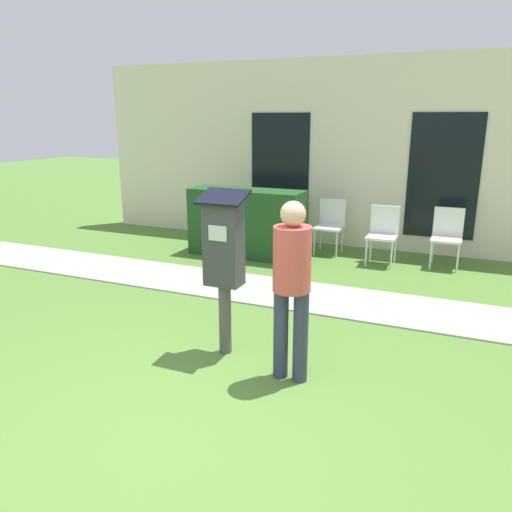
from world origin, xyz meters
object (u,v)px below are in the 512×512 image
at_px(outdoor_chair_left, 331,222).
at_px(person_standing, 292,278).
at_px(parking_meter, 224,252).
at_px(outdoor_chair_right, 447,233).
at_px(outdoor_chair_middle, 383,230).

bearing_deg(outdoor_chair_left, person_standing, -64.99).
xyz_separation_m(parking_meter, outdoor_chair_right, (1.80, 3.97, -0.49)).
distance_m(outdoor_chair_middle, outdoor_chair_right, 0.95).
height_order(parking_meter, outdoor_chair_right, parking_meter).
distance_m(outdoor_chair_left, outdoor_chair_right, 1.85).
bearing_deg(outdoor_chair_middle, person_standing, -98.95).
bearing_deg(outdoor_chair_middle, parking_meter, -110.29).
xyz_separation_m(outdoor_chair_left, outdoor_chair_middle, (0.93, -0.32, 0.00)).
bearing_deg(parking_meter, outdoor_chair_middle, 76.86).
relative_size(outdoor_chair_middle, outdoor_chair_right, 1.00).
distance_m(parking_meter, outdoor_chair_right, 4.38).
distance_m(person_standing, outdoor_chair_middle, 4.00).
bearing_deg(outdoor_chair_right, outdoor_chair_left, -169.56).
relative_size(person_standing, outdoor_chair_middle, 1.76).
height_order(parking_meter, person_standing, parking_meter).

